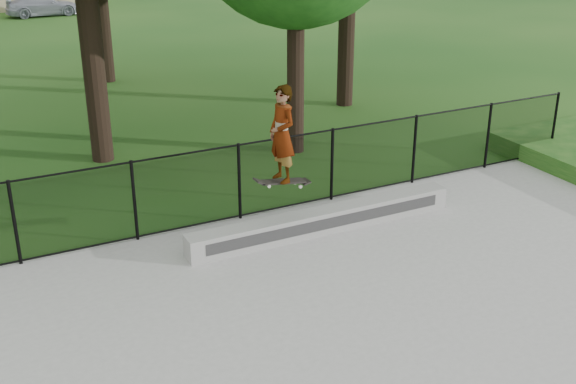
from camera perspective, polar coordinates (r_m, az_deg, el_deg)
name	(u,v)px	position (r m, az deg, el deg)	size (l,w,h in m)	color
grind_ledge	(324,220)	(13.18, 2.84, -2.24)	(5.27, 0.40, 0.42)	#9C9D98
car_c	(42,5)	(39.44, -18.84, 13.78)	(1.45, 3.27, 1.03)	#959AA9
skater_airborne	(282,136)	(12.07, -0.47, 4.46)	(0.84, 0.64, 1.81)	black
chainlink_fence	(239,181)	(13.48, -3.87, 0.84)	(16.06, 0.06, 1.50)	black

